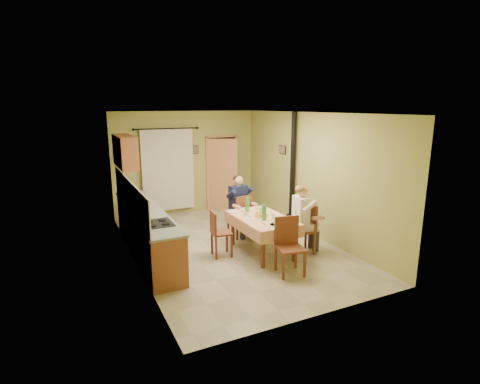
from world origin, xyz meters
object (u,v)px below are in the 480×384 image
chair_right (302,239)px  man_far (239,199)px  chair_left (221,242)px  stove_flue (292,186)px  dining_table (262,235)px  chair_near (290,258)px  man_right (302,211)px  chair_far (240,224)px

chair_right → man_far: 1.73m
chair_left → stove_flue: size_ratio=0.33×
dining_table → man_far: (0.02, 1.11, 0.50)m
chair_near → man_right: (0.75, 0.72, 0.59)m
dining_table → chair_left: chair_left is taller
dining_table → chair_near: 1.07m
chair_far → man_far: 0.59m
chair_left → chair_right: bearing=76.5°
man_right → stove_flue: bearing=-17.2°
dining_table → man_right: 0.95m
man_right → dining_table: bearing=73.6°
man_far → chair_right: bearing=-72.0°
chair_far → man_far: size_ratio=0.71×
dining_table → man_right: man_right is taller
man_right → chair_right: bearing=-90.0°
chair_right → stove_flue: (0.74, 1.53, 0.73)m
chair_far → man_far: bearing=90.0°
chair_near → stove_flue: bearing=-112.6°
chair_far → stove_flue: bearing=-4.9°
stove_flue → chair_far: bearing=-176.4°
dining_table → man_far: 1.21m
dining_table → chair_left: bearing=164.9°
chair_right → chair_left: bearing=79.3°
man_far → stove_flue: (1.47, 0.08, 0.15)m
chair_near → stove_flue: stove_flue is taller
stove_flue → dining_table: bearing=-141.4°
dining_table → chair_right: size_ratio=1.57×
dining_table → chair_far: 1.10m
dining_table → chair_left: size_ratio=1.72×
dining_table → chair_far: size_ratio=1.62×
chair_right → man_far: bearing=35.6°
man_far → stove_flue: 1.48m
dining_table → stove_flue: (1.48, 1.18, 0.64)m
chair_near → chair_left: 1.50m
dining_table → chair_right: chair_right is taller
chair_far → chair_right: (0.72, -1.44, 0.00)m
chair_left → man_far: 1.35m
dining_table → stove_flue: stove_flue is taller
chair_far → chair_near: size_ratio=0.97×
chair_far → chair_near: (-0.04, -2.16, 0.00)m
dining_table → chair_near: chair_near is taller
chair_far → man_right: size_ratio=0.71×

